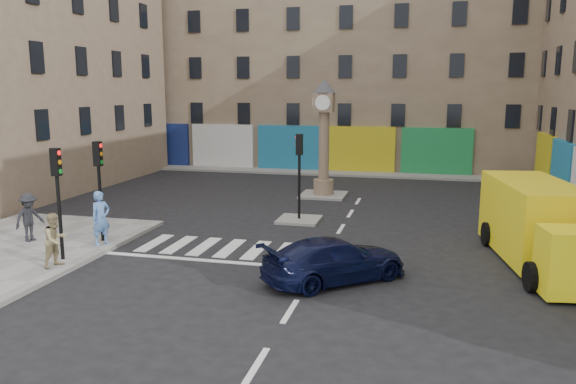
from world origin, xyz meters
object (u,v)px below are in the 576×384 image
at_px(traffic_light_left_near, 58,186).
at_px(clock_pillar, 324,130).
at_px(yellow_van, 539,225).
at_px(pedestrian_blue, 101,218).
at_px(traffic_light_island, 299,163).
at_px(pedestrian_tan, 56,240).
at_px(navy_sedan, 335,260).
at_px(pedestrian_dark, 29,217).
at_px(traffic_light_left_far, 99,175).

distance_m(traffic_light_left_near, clock_pillar, 15.19).
relative_size(yellow_van, pedestrian_blue, 3.79).
bearing_deg(traffic_light_island, clock_pillar, 90.00).
bearing_deg(clock_pillar, pedestrian_tan, -112.47).
xyz_separation_m(navy_sedan, pedestrian_tan, (-8.75, -1.15, 0.36)).
distance_m(clock_pillar, yellow_van, 13.66).
height_order(traffic_light_island, clock_pillar, clock_pillar).
distance_m(traffic_light_left_near, pedestrian_dark, 3.44).
relative_size(traffic_light_left_near, pedestrian_dark, 2.06).
xyz_separation_m(traffic_light_island, pedestrian_blue, (-6.00, -5.91, -1.46)).
bearing_deg(traffic_light_left_near, pedestrian_tan, -67.04).
relative_size(traffic_light_left_far, navy_sedan, 0.82).
bearing_deg(pedestrian_dark, traffic_light_left_near, -108.75).
bearing_deg(yellow_van, clock_pillar, 123.19).
relative_size(traffic_light_left_near, pedestrian_tan, 2.14).
relative_size(yellow_van, pedestrian_dark, 4.16).
bearing_deg(clock_pillar, traffic_light_island, -90.00).
bearing_deg(clock_pillar, traffic_light_left_far, -118.94).
bearing_deg(clock_pillar, pedestrian_blue, -116.74).
xyz_separation_m(yellow_van, pedestrian_blue, (-15.01, -1.89, -0.17)).
distance_m(traffic_light_left_near, pedestrian_tan, 1.78).
relative_size(traffic_light_left_near, yellow_van, 0.50).
bearing_deg(traffic_light_left_near, traffic_light_island, 51.07).
height_order(traffic_light_left_near, traffic_light_left_far, same).
distance_m(traffic_light_left_far, traffic_light_island, 8.30).
relative_size(traffic_light_left_near, pedestrian_blue, 1.88).
xyz_separation_m(traffic_light_island, pedestrian_dark, (-8.85, -6.11, -1.54)).
bearing_deg(pedestrian_tan, yellow_van, -58.91).
bearing_deg(traffic_light_left_far, clock_pillar, 61.06).
bearing_deg(pedestrian_blue, clock_pillar, 0.99).
bearing_deg(traffic_light_island, traffic_light_left_near, -128.93).
xyz_separation_m(traffic_light_left_near, traffic_light_left_far, (0.00, 2.40, 0.00)).
distance_m(traffic_light_left_near, pedestrian_blue, 2.42).
height_order(traffic_light_left_near, pedestrian_blue, traffic_light_left_near).
bearing_deg(yellow_van, navy_sedan, -160.71).
height_order(traffic_light_left_near, yellow_van, traffic_light_left_near).
xyz_separation_m(traffic_light_island, clock_pillar, (0.00, 6.00, 0.96)).
bearing_deg(pedestrian_blue, traffic_light_left_near, -161.30).
xyz_separation_m(traffic_light_left_far, yellow_van, (15.31, 1.38, -1.31)).
distance_m(traffic_light_left_near, traffic_light_left_far, 2.40).
distance_m(navy_sedan, pedestrian_blue, 8.88).
bearing_deg(yellow_van, traffic_light_left_far, 176.36).
height_order(traffic_light_left_far, pedestrian_dark, traffic_light_left_far).
height_order(traffic_light_island, yellow_van, traffic_light_island).
relative_size(navy_sedan, pedestrian_blue, 2.30).
height_order(traffic_light_island, pedestrian_dark, traffic_light_island).
distance_m(clock_pillar, pedestrian_dark, 15.21).
distance_m(pedestrian_blue, pedestrian_tan, 2.60).
height_order(traffic_light_island, pedestrian_blue, traffic_light_island).
xyz_separation_m(navy_sedan, yellow_van, (6.26, 3.34, 0.65)).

